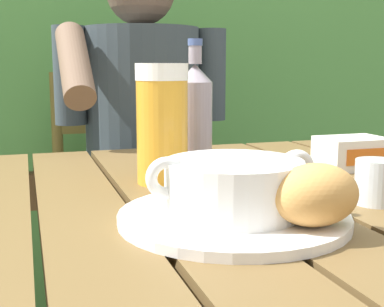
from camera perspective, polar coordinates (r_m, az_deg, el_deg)
name	(u,v)px	position (r m, az deg, el deg)	size (l,w,h in m)	color
dining_table	(171,263)	(0.79, -2.32, -11.87)	(1.13, 0.93, 0.74)	brown
chair_near_diner	(134,211)	(1.70, -6.40, -6.24)	(0.48, 0.45, 0.91)	brown
person_eating	(145,139)	(1.46, -5.18, 1.59)	(0.48, 0.47, 1.25)	#343E44
serving_plate	(233,217)	(0.65, 4.53, -6.93)	(0.28, 0.28, 0.01)	white
soup_bowl	(234,185)	(0.64, 4.58, -3.45)	(0.22, 0.17, 0.07)	white
bread_roll	(315,195)	(0.60, 13.31, -4.41)	(0.11, 0.09, 0.07)	tan
beer_glass	(162,124)	(0.84, -3.28, 3.26)	(0.08, 0.08, 0.19)	gold
beer_bottle	(195,117)	(0.92, 0.33, 4.04)	(0.06, 0.06, 0.24)	gray
water_glass_small	(376,182)	(0.76, 19.50, -2.95)	(0.06, 0.06, 0.06)	silver
butter_tub	(352,153)	(1.02, 17.11, 0.08)	(0.12, 0.09, 0.06)	white
table_knife	(306,192)	(0.79, 12.32, -4.10)	(0.17, 0.06, 0.01)	silver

